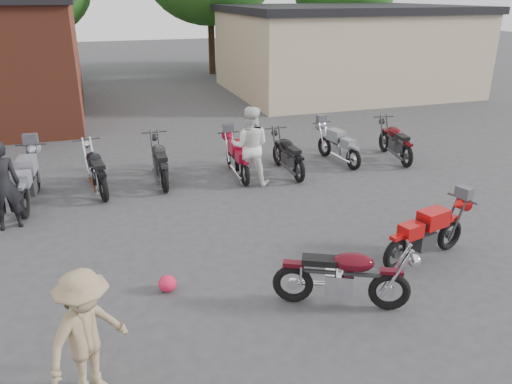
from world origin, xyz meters
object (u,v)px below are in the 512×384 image
object	(u,v)px
helmet	(167,284)
row_bike_6	(338,144)
row_bike_3	(160,159)
row_bike_1	(28,177)
sportbike	(427,231)
person_dark	(2,185)
row_bike_4	(237,156)
person_light	(250,146)
row_bike_7	(395,139)
vintage_motorcycle	(344,273)
person_tan	(87,336)
row_bike_5	(288,152)
row_bike_2	(96,167)

from	to	relation	value
helmet	row_bike_6	world-z (taller)	row_bike_6
row_bike_3	row_bike_1	bearing A→B (deg)	100.35
helmet	row_bike_3	world-z (taller)	row_bike_3
sportbike	person_dark	bearing A→B (deg)	138.67
sportbike	row_bike_4	bearing A→B (deg)	96.68
person_light	row_bike_6	world-z (taller)	person_light
person_light	row_bike_7	world-z (taller)	person_light
helmet	row_bike_4	xyz separation A→B (m)	(2.47, 4.64, 0.40)
helmet	row_bike_4	world-z (taller)	row_bike_4
person_light	row_bike_3	xyz separation A→B (m)	(-2.03, 0.82, -0.37)
vintage_motorcycle	person_light	bearing A→B (deg)	113.84
person_tan	row_bike_5	bearing A→B (deg)	12.73
row_bike_7	vintage_motorcycle	bearing A→B (deg)	149.58
row_bike_1	row_bike_5	size ratio (longest dim) A/B	1.11
vintage_motorcycle	person_tan	xyz separation A→B (m)	(-3.51, -0.68, 0.25)
vintage_motorcycle	row_bike_2	xyz separation A→B (m)	(-3.28, 5.92, 0.01)
vintage_motorcycle	row_bike_1	world-z (taller)	row_bike_1
row_bike_2	row_bike_4	size ratio (longest dim) A/B	1.09
person_tan	row_bike_3	xyz separation A→B (m)	(1.72, 6.73, -0.23)
sportbike	person_dark	distance (m)	7.84
vintage_motorcycle	row_bike_3	xyz separation A→B (m)	(-1.80, 6.05, 0.02)
row_bike_4	vintage_motorcycle	bearing A→B (deg)	179.91
vintage_motorcycle	row_bike_5	distance (m)	5.86
person_tan	row_bike_6	size ratio (longest dim) A/B	0.89
sportbike	row_bike_2	xyz separation A→B (m)	(-5.27, 5.10, 0.04)
row_bike_1	row_bike_2	xyz separation A→B (m)	(1.41, 0.35, -0.04)
person_dark	person_light	bearing A→B (deg)	174.58
sportbike	person_light	bearing A→B (deg)	97.52
vintage_motorcycle	row_bike_5	world-z (taller)	vintage_motorcycle
person_tan	row_bike_6	xyz separation A→B (m)	(6.48, 6.73, -0.28)
person_light	row_bike_4	distance (m)	0.75
row_bike_3	row_bike_6	xyz separation A→B (m)	(4.76, 0.00, -0.05)
person_dark	row_bike_4	size ratio (longest dim) A/B	0.99
row_bike_3	row_bike_4	world-z (taller)	row_bike_3
helmet	row_bike_7	world-z (taller)	row_bike_7
sportbike	person_light	xyz separation A→B (m)	(-1.76, 4.42, 0.41)
person_tan	helmet	bearing A→B (deg)	19.16
row_bike_1	row_bike_5	xyz separation A→B (m)	(6.05, 0.13, -0.06)
person_dark	row_bike_2	world-z (taller)	person_dark
row_bike_2	person_tan	bearing A→B (deg)	168.88
sportbike	person_dark	xyz separation A→B (m)	(-6.97, 3.57, 0.36)
row_bike_4	row_bike_5	bearing A→B (deg)	-95.52
row_bike_7	sportbike	bearing A→B (deg)	160.41
row_bike_1	row_bike_5	world-z (taller)	row_bike_1
row_bike_3	sportbike	bearing A→B (deg)	-143.34
row_bike_2	sportbike	bearing A→B (deg)	-143.15
vintage_motorcycle	person_dark	bearing A→B (deg)	165.00
row_bike_5	vintage_motorcycle	bearing A→B (deg)	165.47
row_bike_2	row_bike_3	xyz separation A→B (m)	(1.48, 0.14, 0.00)
vintage_motorcycle	person_light	size ratio (longest dim) A/B	1.02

